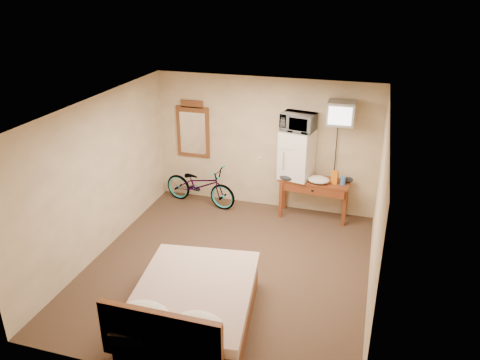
# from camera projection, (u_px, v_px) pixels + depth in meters

# --- Properties ---
(room) EXTENTS (4.60, 4.64, 2.50)m
(room) POSITION_uv_depth(u_px,v_px,m) (227.00, 194.00, 6.72)
(room) COLOR #443122
(room) RESTS_ON ground
(desk) EXTENTS (1.28, 0.57, 0.75)m
(desk) POSITION_uv_depth(u_px,v_px,m) (314.00, 187.00, 8.47)
(desk) COLOR brown
(desk) RESTS_ON floor
(mini_fridge) EXTENTS (0.64, 0.62, 0.88)m
(mini_fridge) POSITION_uv_depth(u_px,v_px,m) (297.00, 154.00, 8.39)
(mini_fridge) COLOR white
(mini_fridge) RESTS_ON desk
(microwave) EXTENTS (0.64, 0.49, 0.32)m
(microwave) POSITION_uv_depth(u_px,v_px,m) (298.00, 122.00, 8.15)
(microwave) COLOR white
(microwave) RESTS_ON mini_fridge
(snack_bag) EXTENTS (0.13, 0.10, 0.24)m
(snack_bag) POSITION_uv_depth(u_px,v_px,m) (335.00, 177.00, 8.25)
(snack_bag) COLOR orange
(snack_bag) RESTS_ON desk
(blue_cup) EXTENTS (0.09, 0.09, 0.15)m
(blue_cup) POSITION_uv_depth(u_px,v_px,m) (343.00, 181.00, 8.22)
(blue_cup) COLOR #3B70CA
(blue_cup) RESTS_ON desk
(cloth_cream) EXTENTS (0.40, 0.30, 0.12)m
(cloth_cream) POSITION_uv_depth(u_px,v_px,m) (319.00, 180.00, 8.29)
(cloth_cream) COLOR beige
(cloth_cream) RESTS_ON desk
(cloth_dark_a) EXTENTS (0.28, 0.21, 0.11)m
(cloth_dark_a) POSITION_uv_depth(u_px,v_px,m) (287.00, 177.00, 8.42)
(cloth_dark_a) COLOR black
(cloth_dark_a) RESTS_ON desk
(cloth_dark_b) EXTENTS (0.18, 0.15, 0.08)m
(cloth_dark_b) POSITION_uv_depth(u_px,v_px,m) (348.00, 180.00, 8.35)
(cloth_dark_b) COLOR black
(cloth_dark_b) RESTS_ON desk
(crt_television) EXTENTS (0.46, 0.57, 0.40)m
(crt_television) POSITION_uv_depth(u_px,v_px,m) (341.00, 113.00, 7.84)
(crt_television) COLOR black
(crt_television) RESTS_ON room
(wall_mirror) EXTENTS (0.66, 0.04, 1.12)m
(wall_mirror) POSITION_uv_depth(u_px,v_px,m) (193.00, 130.00, 9.03)
(wall_mirror) COLOR brown
(wall_mirror) RESTS_ON room
(bicycle) EXTENTS (1.60, 0.80, 0.80)m
(bicycle) POSITION_uv_depth(u_px,v_px,m) (200.00, 185.00, 9.08)
(bicycle) COLOR black
(bicycle) RESTS_ON floor
(bed) EXTENTS (1.70, 2.11, 0.90)m
(bed) POSITION_uv_depth(u_px,v_px,m) (192.00, 306.00, 5.90)
(bed) COLOR brown
(bed) RESTS_ON floor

